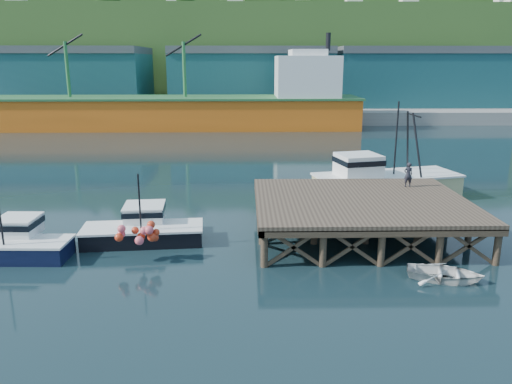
{
  "coord_description": "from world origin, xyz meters",
  "views": [
    {
      "loc": [
        -1.08,
        -27.29,
        9.7
      ],
      "look_at": [
        -0.46,
        2.0,
        2.02
      ],
      "focal_mm": 35.0,
      "sensor_mm": 36.0,
      "label": 1
    }
  ],
  "objects_px": {
    "boat_navy": "(13,243)",
    "dinghy": "(445,273)",
    "boat_black": "(143,228)",
    "trawler": "(384,179)",
    "dockworker": "(408,175)"
  },
  "relations": [
    {
      "from": "dinghy",
      "to": "dockworker",
      "type": "relative_size",
      "value": 2.2
    },
    {
      "from": "boat_navy",
      "to": "dinghy",
      "type": "xyz_separation_m",
      "value": [
        20.98,
        -3.29,
        -0.4
      ]
    },
    {
      "from": "boat_black",
      "to": "dinghy",
      "type": "xyz_separation_m",
      "value": [
        14.77,
        -5.48,
        -0.39
      ]
    },
    {
      "from": "dockworker",
      "to": "dinghy",
      "type": "bearing_deg",
      "value": 80.06
    },
    {
      "from": "boat_navy",
      "to": "dinghy",
      "type": "height_order",
      "value": "boat_navy"
    },
    {
      "from": "trawler",
      "to": "dinghy",
      "type": "bearing_deg",
      "value": -106.97
    },
    {
      "from": "trawler",
      "to": "boat_navy",
      "type": "bearing_deg",
      "value": -166.66
    },
    {
      "from": "boat_navy",
      "to": "trawler",
      "type": "relative_size",
      "value": 0.54
    },
    {
      "from": "boat_navy",
      "to": "trawler",
      "type": "bearing_deg",
      "value": 28.23
    },
    {
      "from": "dinghy",
      "to": "dockworker",
      "type": "xyz_separation_m",
      "value": [
        1.04,
        9.2,
        2.54
      ]
    },
    {
      "from": "boat_navy",
      "to": "dockworker",
      "type": "xyz_separation_m",
      "value": [
        22.02,
        5.92,
        2.14
      ]
    },
    {
      "from": "boat_navy",
      "to": "boat_black",
      "type": "relative_size",
      "value": 0.89
    },
    {
      "from": "boat_black",
      "to": "trawler",
      "type": "distance_m",
      "value": 18.0
    },
    {
      "from": "boat_black",
      "to": "trawler",
      "type": "height_order",
      "value": "trawler"
    },
    {
      "from": "trawler",
      "to": "dinghy",
      "type": "distance_m",
      "value": 14.27
    }
  ]
}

